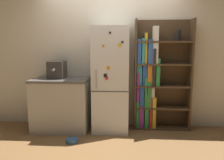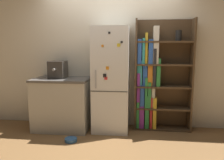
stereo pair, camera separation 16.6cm
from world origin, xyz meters
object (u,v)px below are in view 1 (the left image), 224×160
pet_bowl (72,140)px  bookshelf (154,79)px  espresso_machine (57,70)px  refrigerator (111,80)px

pet_bowl → bookshelf: bearing=29.0°
espresso_machine → pet_bowl: size_ratio=1.95×
refrigerator → pet_bowl: refrigerator is taller
bookshelf → refrigerator: bearing=-168.1°
refrigerator → pet_bowl: (-0.57, -0.58, -0.88)m
refrigerator → bookshelf: size_ratio=0.93×
bookshelf → espresso_machine: size_ratio=5.16×
bookshelf → pet_bowl: size_ratio=10.09×
refrigerator → bookshelf: bearing=11.9°
pet_bowl → espresso_machine: bearing=123.4°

